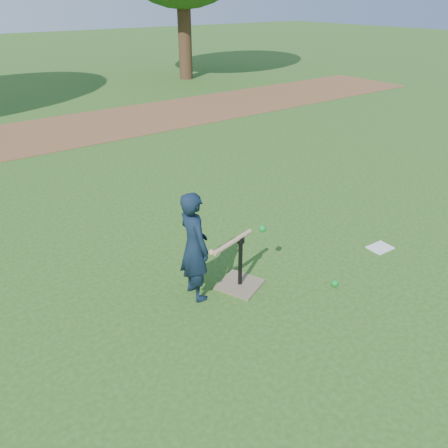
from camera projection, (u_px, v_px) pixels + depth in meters
ground at (261, 281)px, 4.97m from camera, size 80.00×80.00×0.00m
dirt_strip at (54, 132)px, 10.31m from camera, size 24.00×3.00×0.01m
child at (194, 247)px, 4.47m from camera, size 0.32×0.46×1.21m
wiffle_ball_ground at (335, 283)px, 4.86m from camera, size 0.08×0.08×0.08m
clipboard at (380, 248)px, 5.61m from camera, size 0.31×0.24×0.01m
batting_tee at (240, 277)px, 4.85m from camera, size 0.57×0.57×0.61m
swing_action at (237, 240)px, 4.54m from camera, size 0.74×0.20×0.13m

